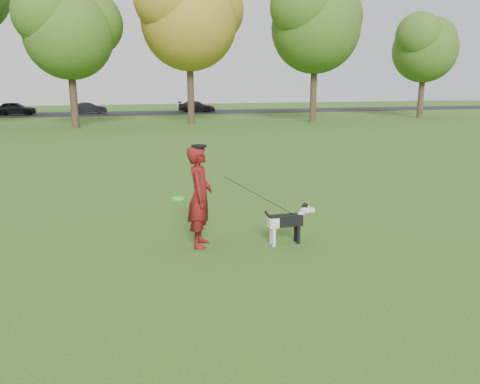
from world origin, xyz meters
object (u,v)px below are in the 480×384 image
object	(u,v)px
man	(200,197)
dog	(289,219)
car_mid	(89,108)
car_left	(15,108)
car_right	(197,106)

from	to	relation	value
man	dog	size ratio (longest dim) A/B	1.84
dog	car_mid	size ratio (longest dim) A/B	0.31
man	car_mid	size ratio (longest dim) A/B	0.56
car_left	car_right	xyz separation A→B (m)	(16.97, 0.00, -0.06)
dog	car_mid	xyz separation A→B (m)	(-4.22, 40.01, 0.10)
dog	car_right	distance (m)	40.50
car_mid	man	bearing A→B (deg)	-179.66
car_left	car_mid	size ratio (longest dim) A/B	1.08
dog	car_mid	distance (m)	40.24
dog	car_right	world-z (taller)	car_right
car_left	car_right	world-z (taller)	car_left
car_left	car_mid	xyz separation A→B (m)	(6.46, 0.00, -0.06)
car_right	man	bearing A→B (deg)	-174.21
dog	car_right	bearing A→B (deg)	81.07
dog	car_right	xyz separation A→B (m)	(6.29, 40.01, 0.10)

